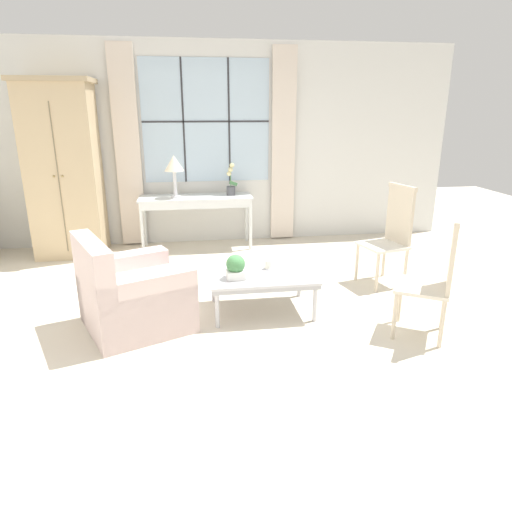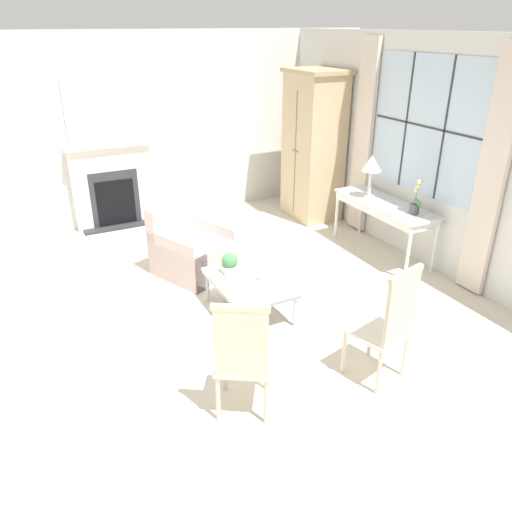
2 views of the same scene
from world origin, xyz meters
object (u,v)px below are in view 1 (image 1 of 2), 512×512
at_px(pillar_candle, 268,265).
at_px(potted_orchid, 231,184).
at_px(accent_chair_wooden, 438,273).
at_px(table_lamp, 174,165).
at_px(coffee_table, 262,277).
at_px(console_table, 196,202).
at_px(side_chair_wooden, 392,231).
at_px(armoire, 64,170).
at_px(armchair_upholstered, 132,297).
at_px(potted_plant_small, 236,267).

bearing_deg(pillar_candle, potted_orchid, 93.87).
bearing_deg(accent_chair_wooden, table_lamp, 126.92).
distance_m(accent_chair_wooden, coffee_table, 1.59).
relative_size(console_table, pillar_candle, 15.00).
distance_m(console_table, side_chair_wooden, 2.74).
height_order(potted_orchid, accent_chair_wooden, potted_orchid).
distance_m(table_lamp, pillar_candle, 2.43).
height_order(armoire, table_lamp, armoire).
height_order(console_table, pillar_candle, console_table).
bearing_deg(table_lamp, side_chair_wooden, -34.87).
height_order(armchair_upholstered, coffee_table, armchair_upholstered).
height_order(armchair_upholstered, side_chair_wooden, side_chair_wooden).
xyz_separation_m(armoire, console_table, (1.69, 0.05, -0.48)).
relative_size(console_table, coffee_table, 1.55).
distance_m(armoire, table_lamp, 1.41).
xyz_separation_m(table_lamp, pillar_candle, (0.92, -2.12, -0.74)).
xyz_separation_m(console_table, table_lamp, (-0.27, -0.06, 0.52)).
relative_size(console_table, side_chair_wooden, 1.40).
relative_size(console_table, table_lamp, 2.73).
bearing_deg(table_lamp, accent_chair_wooden, -53.08).
bearing_deg(potted_plant_small, console_table, 97.23).
bearing_deg(pillar_candle, console_table, 106.54).
bearing_deg(pillar_candle, accent_chair_wooden, -32.84).
distance_m(accent_chair_wooden, potted_plant_small, 1.77).
xyz_separation_m(table_lamp, accent_chair_wooden, (2.23, -2.96, -0.59)).
xyz_separation_m(armoire, pillar_candle, (2.33, -2.13, -0.70)).
distance_m(armchair_upholstered, pillar_candle, 1.33).
xyz_separation_m(console_table, coffee_table, (0.56, -2.28, -0.30)).
height_order(side_chair_wooden, potted_plant_small, side_chair_wooden).
distance_m(table_lamp, side_chair_wooden, 2.98).
bearing_deg(accent_chair_wooden, side_chair_wooden, 82.45).
bearing_deg(console_table, pillar_candle, -73.46).
bearing_deg(potted_plant_small, table_lamp, 103.91).
bearing_deg(armoire, side_chair_wooden, -23.75).
relative_size(armoire, armchair_upholstered, 2.01).
bearing_deg(console_table, potted_plant_small, -82.77).
relative_size(potted_orchid, potted_plant_small, 1.95).
bearing_deg(potted_orchid, potted_plant_small, -94.62).
relative_size(armoire, side_chair_wooden, 2.03).
bearing_deg(console_table, armoire, -178.19).
bearing_deg(potted_plant_small, armoire, 130.45).
height_order(armoire, side_chair_wooden, armoire).
xyz_separation_m(console_table, potted_plant_small, (0.30, -2.39, -0.15)).
bearing_deg(accent_chair_wooden, pillar_candle, 147.16).
bearing_deg(side_chair_wooden, table_lamp, 145.13).
bearing_deg(armoire, coffee_table, -44.70).
height_order(armchair_upholstered, potted_plant_small, armchair_upholstered).
distance_m(armoire, console_table, 1.76).
bearing_deg(coffee_table, pillar_candle, 51.08).
bearing_deg(side_chair_wooden, coffee_table, -160.49).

